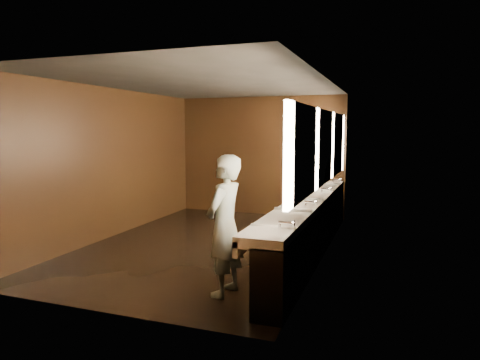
% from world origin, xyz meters
% --- Properties ---
extents(floor, '(6.00, 6.00, 0.00)m').
position_xyz_m(floor, '(0.00, 0.00, 0.00)').
color(floor, black).
rests_on(floor, ground).
extents(ceiling, '(4.00, 6.00, 0.02)m').
position_xyz_m(ceiling, '(0.00, 0.00, 2.80)').
color(ceiling, '#2D2D2B').
rests_on(ceiling, wall_back).
extents(wall_back, '(4.00, 0.02, 2.80)m').
position_xyz_m(wall_back, '(0.00, 3.00, 1.40)').
color(wall_back, black).
rests_on(wall_back, floor).
extents(wall_front, '(4.00, 0.02, 2.80)m').
position_xyz_m(wall_front, '(0.00, -3.00, 1.40)').
color(wall_front, black).
rests_on(wall_front, floor).
extents(wall_left, '(0.02, 6.00, 2.80)m').
position_xyz_m(wall_left, '(-2.00, 0.00, 1.40)').
color(wall_left, black).
rests_on(wall_left, floor).
extents(wall_right, '(0.02, 6.00, 2.80)m').
position_xyz_m(wall_right, '(2.00, 0.00, 1.40)').
color(wall_right, black).
rests_on(wall_right, floor).
extents(sink_counter, '(0.55, 5.40, 1.01)m').
position_xyz_m(sink_counter, '(1.79, 0.00, 0.50)').
color(sink_counter, black).
rests_on(sink_counter, floor).
extents(mirror_band, '(0.06, 5.03, 1.15)m').
position_xyz_m(mirror_band, '(1.98, -0.00, 1.75)').
color(mirror_band, '#FFE1BB').
rests_on(mirror_band, wall_right).
extents(person, '(0.48, 0.67, 1.73)m').
position_xyz_m(person, '(1.10, -2.03, 0.86)').
color(person, '#98C7E3').
rests_on(person, floor).
extents(trash_bin, '(0.34, 0.34, 0.51)m').
position_xyz_m(trash_bin, '(1.58, -1.53, 0.25)').
color(trash_bin, black).
rests_on(trash_bin, floor).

